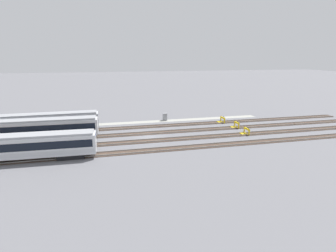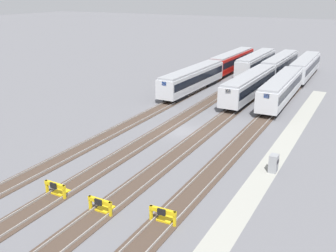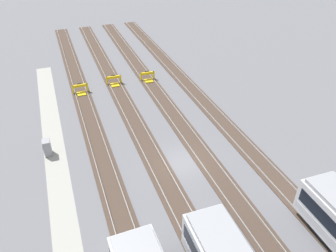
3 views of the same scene
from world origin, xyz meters
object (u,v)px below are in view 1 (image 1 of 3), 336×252
subway_car_front_row_left_inner (27,146)px  subway_car_back_row_centre (43,129)px  electrical_cabinet (165,117)px  bumper_stop_middle_track (245,131)px  bumper_stop_nearest_track (222,120)px  bumper_stop_near_inner_track (236,125)px  subway_car_back_row_leftmost (48,122)px

subway_car_front_row_left_inner → subway_car_back_row_centre: bearing=-90.0°
subway_car_back_row_centre → electrical_cabinet: subway_car_back_row_centre is taller
subway_car_front_row_left_inner → bumper_stop_middle_track: 35.46m
subway_car_front_row_left_inner → bumper_stop_nearest_track: (-34.54, -13.71, -1.53)m
bumper_stop_near_inner_track → subway_car_back_row_centre: bearing=0.0°
subway_car_back_row_centre → bumper_stop_middle_track: 35.45m
subway_car_back_row_leftmost → bumper_stop_middle_track: (-35.13, 9.11, -1.53)m
subway_car_back_row_centre → bumper_stop_nearest_track: (-34.54, -4.57, -1.53)m
subway_car_front_row_left_inner → bumper_stop_middle_track: size_ratio=9.00×
subway_car_back_row_centre → subway_car_back_row_leftmost: bearing=-90.0°
subway_car_front_row_left_inner → bumper_stop_near_inner_track: (-35.49, -9.16, -1.53)m
electrical_cabinet → bumper_stop_near_inner_track: bearing=143.4°
subway_car_front_row_left_inner → bumper_stop_middle_track: bearing=-172.5°
subway_car_back_row_centre → electrical_cabinet: bearing=-158.2°
subway_car_front_row_left_inner → bumper_stop_nearest_track: subway_car_front_row_left_inner is taller
subway_car_back_row_centre → electrical_cabinet: 24.89m
subway_car_back_row_centre → subway_car_front_row_left_inner: bearing=90.0°
bumper_stop_nearest_track → bumper_stop_near_inner_track: size_ratio=1.00×
subway_car_back_row_leftmost → electrical_cabinet: 23.58m
electrical_cabinet → subway_car_back_row_centre: bearing=21.8°
bumper_stop_nearest_track → subway_car_back_row_centre: bearing=7.5°
bumper_stop_nearest_track → bumper_stop_near_inner_track: (-0.95, 4.55, 0.00)m
bumper_stop_nearest_track → bumper_stop_near_inner_track: bearing=101.8°
subway_car_back_row_centre → bumper_stop_nearest_track: size_ratio=9.00×
subway_car_back_row_centre → electrical_cabinet: (-23.08, -9.24, -1.24)m
subway_car_back_row_centre → bumper_stop_near_inner_track: size_ratio=9.00×
subway_car_back_row_leftmost → electrical_cabinet: subway_car_back_row_leftmost is taller
subway_car_back_row_leftmost → subway_car_front_row_left_inner: bearing=90.0°
subway_car_front_row_left_inner → electrical_cabinet: size_ratio=11.29×
bumper_stop_nearest_track → bumper_stop_middle_track: same height
bumper_stop_near_inner_track → bumper_stop_middle_track: (0.37, 4.56, 0.00)m
subway_car_back_row_leftmost → electrical_cabinet: bearing=-168.6°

